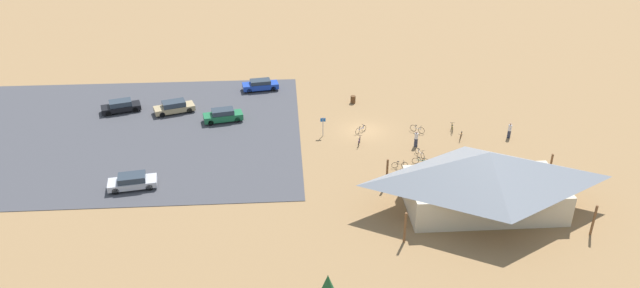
# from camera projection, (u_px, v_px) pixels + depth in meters

# --- Properties ---
(ground) EXTENTS (160.00, 160.00, 0.00)m
(ground) POSITION_uv_depth(u_px,v_px,m) (364.00, 131.00, 65.78)
(ground) COLOR #937047
(ground) RESTS_ON ground
(parking_lot_asphalt) EXTENTS (39.95, 29.59, 0.05)m
(parking_lot_asphalt) POSITION_uv_depth(u_px,v_px,m) (116.00, 133.00, 65.14)
(parking_lot_asphalt) COLOR #424247
(parking_lot_asphalt) RESTS_ON ground
(bike_pavilion) EXTENTS (15.75, 8.99, 5.58)m
(bike_pavilion) POSITION_uv_depth(u_px,v_px,m) (486.00, 177.00, 50.74)
(bike_pavilion) COLOR beige
(bike_pavilion) RESTS_ON ground
(trash_bin) EXTENTS (0.60, 0.60, 0.90)m
(trash_bin) POSITION_uv_depth(u_px,v_px,m) (353.00, 99.00, 72.36)
(trash_bin) COLOR brown
(trash_bin) RESTS_ON ground
(lot_sign) EXTENTS (0.56, 0.08, 2.20)m
(lot_sign) POSITION_uv_depth(u_px,v_px,m) (323.00, 124.00, 64.05)
(lot_sign) COLOR #99999E
(lot_sign) RESTS_ON ground
(bicycle_black_lone_west) EXTENTS (1.60, 0.48, 0.75)m
(bicycle_black_lone_west) POSITION_uv_depth(u_px,v_px,m) (400.00, 165.00, 58.36)
(bicycle_black_lone_west) COLOR black
(bicycle_black_lone_west) RESTS_ON ground
(bicycle_teal_by_bin) EXTENTS (1.62, 0.51, 0.81)m
(bicycle_teal_by_bin) POSITION_uv_depth(u_px,v_px,m) (420.00, 161.00, 59.01)
(bicycle_teal_by_bin) COLOR black
(bicycle_teal_by_bin) RESTS_ON ground
(bicycle_white_edge_south) EXTENTS (0.65, 1.69, 0.85)m
(bicycle_white_edge_south) POSITION_uv_depth(u_px,v_px,m) (420.00, 153.00, 60.47)
(bicycle_white_edge_south) COLOR black
(bicycle_white_edge_south) RESTS_ON ground
(bicycle_blue_front_row) EXTENTS (1.33, 1.11, 0.83)m
(bicycle_blue_front_row) POSITION_uv_depth(u_px,v_px,m) (361.00, 129.00, 65.24)
(bicycle_blue_front_row) COLOR black
(bicycle_blue_front_row) RESTS_ON ground
(bicycle_purple_yard_front) EXTENTS (0.57, 1.70, 0.91)m
(bicycle_purple_yard_front) POSITION_uv_depth(u_px,v_px,m) (359.00, 141.00, 62.68)
(bicycle_purple_yard_front) COLOR black
(bicycle_purple_yard_front) RESTS_ON ground
(bicycle_green_lone_east) EXTENTS (1.21, 1.42, 0.86)m
(bicycle_green_lone_east) POSITION_uv_depth(u_px,v_px,m) (458.00, 157.00, 59.69)
(bicycle_green_lone_east) COLOR black
(bicycle_green_lone_east) RESTS_ON ground
(bicycle_orange_trailside) EXTENTS (0.75, 1.60, 0.74)m
(bicycle_orange_trailside) POSITION_uv_depth(u_px,v_px,m) (461.00, 136.00, 63.88)
(bicycle_orange_trailside) COLOR black
(bicycle_orange_trailside) RESTS_ON ground
(bicycle_yellow_near_sign) EXTENTS (0.52, 1.73, 0.88)m
(bicycle_yellow_near_sign) POSITION_uv_depth(u_px,v_px,m) (452.00, 128.00, 65.48)
(bicycle_yellow_near_sign) COLOR black
(bicycle_yellow_near_sign) RESTS_ON ground
(bicycle_silver_back_row) EXTENTS (1.39, 1.12, 0.85)m
(bicycle_silver_back_row) POSITION_uv_depth(u_px,v_px,m) (417.00, 129.00, 65.27)
(bicycle_silver_back_row) COLOR black
(bicycle_silver_back_row) RESTS_ON ground
(car_tan_near_entry) EXTENTS (4.92, 3.22, 1.40)m
(car_tan_near_entry) POSITION_uv_depth(u_px,v_px,m) (174.00, 107.00, 69.68)
(car_tan_near_entry) COLOR tan
(car_tan_near_entry) RESTS_ON parking_lot_asphalt
(car_black_far_end) EXTENTS (4.74, 3.06, 1.35)m
(car_black_far_end) POSITION_uv_depth(u_px,v_px,m) (121.00, 106.00, 69.93)
(car_black_far_end) COLOR black
(car_black_far_end) RESTS_ON parking_lot_asphalt
(car_green_end_stall) EXTENTS (4.61, 2.57, 1.45)m
(car_green_end_stall) POSITION_uv_depth(u_px,v_px,m) (223.00, 115.00, 67.55)
(car_green_end_stall) COLOR #1E6B3D
(car_green_end_stall) RESTS_ON parking_lot_asphalt
(car_silver_inner_stall) EXTENTS (4.58, 2.51, 1.33)m
(car_silver_inner_stall) POSITION_uv_depth(u_px,v_px,m) (132.00, 181.00, 54.89)
(car_silver_inner_stall) COLOR #BCBCC1
(car_silver_inner_stall) RESTS_ON parking_lot_asphalt
(car_blue_mid_lot) EXTENTS (4.69, 2.42, 1.34)m
(car_blue_mid_lot) POSITION_uv_depth(u_px,v_px,m) (260.00, 85.00, 75.78)
(car_blue_mid_lot) COLOR #1E42B2
(car_blue_mid_lot) RESTS_ON parking_lot_asphalt
(visitor_crossing_yard) EXTENTS (0.36, 0.36, 1.76)m
(visitor_crossing_yard) POSITION_uv_depth(u_px,v_px,m) (416.00, 139.00, 62.08)
(visitor_crossing_yard) COLOR #2D3347
(visitor_crossing_yard) RESTS_ON ground
(visitor_near_lot) EXTENTS (0.38, 0.36, 1.77)m
(visitor_near_lot) POSITION_uv_depth(u_px,v_px,m) (510.00, 130.00, 63.86)
(visitor_near_lot) COLOR #2D3347
(visitor_near_lot) RESTS_ON ground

